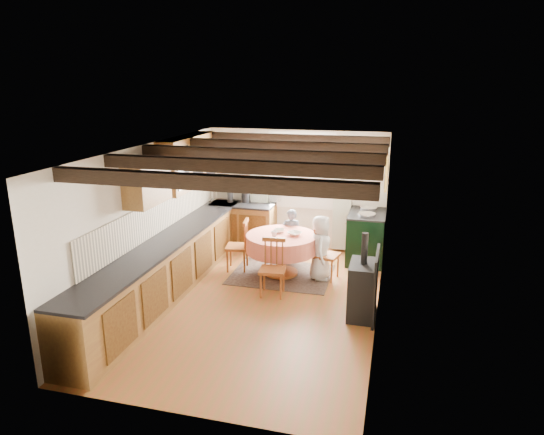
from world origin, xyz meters
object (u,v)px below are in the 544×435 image
(chair_near, at_px, (272,268))
(dining_table, at_px, (281,255))
(aga_range, at_px, (366,236))
(cast_iron_stove, at_px, (363,275))
(child_far, at_px, (291,236))
(cup, at_px, (274,234))
(child_right, at_px, (320,248))
(chair_left, at_px, (237,245))
(chair_right, at_px, (327,253))

(chair_near, bearing_deg, dining_table, 88.26)
(aga_range, distance_m, cast_iron_stove, 2.33)
(aga_range, height_order, cast_iron_stove, cast_iron_stove)
(dining_table, height_order, child_far, child_far)
(cup, bearing_deg, child_right, 10.35)
(chair_near, relative_size, child_far, 0.88)
(child_far, height_order, child_right, child_right)
(chair_left, relative_size, cast_iron_stove, 0.74)
(chair_right, height_order, cast_iron_stove, cast_iron_stove)
(child_far, bearing_deg, chair_near, 80.59)
(chair_left, xyz_separation_m, child_right, (1.52, -0.05, 0.10))
(cast_iron_stove, bearing_deg, chair_near, 165.55)
(dining_table, relative_size, aga_range, 1.18)
(child_far, bearing_deg, aga_range, -170.96)
(child_far, xyz_separation_m, cup, (-0.13, -0.78, 0.27))
(chair_right, relative_size, cast_iron_stove, 0.72)
(child_far, bearing_deg, cast_iron_stove, 118.13)
(aga_range, relative_size, cup, 9.50)
(cup, bearing_deg, cast_iron_stove, -33.97)
(cast_iron_stove, distance_m, child_far, 2.37)
(child_right, bearing_deg, chair_near, 137.38)
(child_far, bearing_deg, child_right, 125.49)
(aga_range, relative_size, cast_iron_stove, 0.82)
(chair_left, distance_m, chair_right, 1.63)
(chair_left, height_order, chair_right, chair_left)
(aga_range, bearing_deg, chair_left, -154.54)
(chair_near, bearing_deg, child_right, 47.76)
(aga_range, bearing_deg, chair_near, -124.34)
(dining_table, distance_m, child_far, 0.66)
(chair_near, xyz_separation_m, cast_iron_stove, (1.45, -0.37, 0.18))
(chair_left, bearing_deg, cup, 66.61)
(dining_table, distance_m, cast_iron_stove, 1.95)
(chair_near, height_order, cast_iron_stove, cast_iron_stove)
(aga_range, distance_m, cup, 1.97)
(dining_table, bearing_deg, aga_range, 38.72)
(dining_table, height_order, cast_iron_stove, cast_iron_stove)
(cast_iron_stove, xyz_separation_m, child_right, (-0.81, 1.22, -0.07))
(chair_right, bearing_deg, child_right, 123.94)
(chair_right, relative_size, child_right, 0.81)
(dining_table, relative_size, chair_left, 1.31)
(chair_near, relative_size, aga_range, 0.88)
(dining_table, xyz_separation_m, chair_right, (0.80, 0.05, 0.09))
(chair_left, bearing_deg, chair_near, 36.14)
(dining_table, xyz_separation_m, aga_range, (1.39, 1.11, 0.11))
(cast_iron_stove, distance_m, child_right, 1.46)
(dining_table, bearing_deg, cast_iron_stove, -39.04)
(chair_right, distance_m, child_far, 0.97)
(cast_iron_stove, height_order, child_far, cast_iron_stove)
(chair_right, distance_m, aga_range, 1.22)
(child_far, bearing_deg, chair_right, 131.98)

